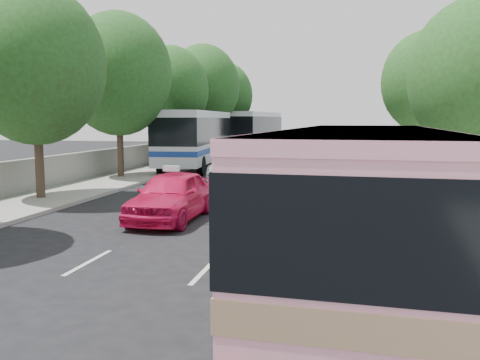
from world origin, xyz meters
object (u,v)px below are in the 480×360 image
(tour_coach_front, at_px, (197,134))
(pink_bus, at_px, (363,196))
(tour_coach_rear, at_px, (255,128))
(pink_taxi, at_px, (172,196))
(white_pickup, at_px, (241,164))

(tour_coach_front, bearing_deg, pink_bus, -71.54)
(pink_bus, xyz_separation_m, tour_coach_rear, (-9.89, 41.46, 0.45))
(pink_taxi, xyz_separation_m, tour_coach_front, (-4.57, 17.55, 1.53))
(tour_coach_front, bearing_deg, tour_coach_rear, 81.98)
(pink_bus, distance_m, pink_taxi, 9.13)
(tour_coach_rear, bearing_deg, white_pickup, -78.45)
(tour_coach_rear, bearing_deg, pink_taxi, -81.04)
(tour_coach_rear, bearing_deg, tour_coach_front, -89.89)
(white_pickup, bearing_deg, tour_coach_rear, 105.21)
(white_pickup, height_order, tour_coach_rear, tour_coach_rear)
(white_pickup, bearing_deg, pink_bus, -64.80)
(pink_bus, relative_size, pink_taxi, 2.09)
(pink_taxi, distance_m, white_pickup, 12.14)
(pink_taxi, relative_size, white_pickup, 0.83)
(pink_bus, height_order, white_pickup, pink_bus)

